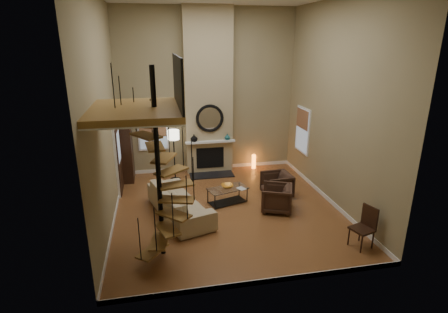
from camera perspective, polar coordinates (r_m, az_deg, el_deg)
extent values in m
cube|color=#9C6132|center=(9.88, 0.46, -8.48)|extent=(6.00, 6.50, 0.01)
cube|color=#92855E|center=(12.13, -2.67, 10.27)|extent=(6.00, 0.02, 5.50)
cube|color=#92855E|center=(5.92, 6.91, 1.47)|extent=(6.00, 0.02, 5.50)
cube|color=#92855E|center=(8.88, -18.95, 6.29)|extent=(0.02, 6.50, 5.50)
cube|color=#92855E|center=(10.02, 17.72, 7.70)|extent=(0.02, 6.50, 5.50)
cube|color=white|center=(12.78, -2.49, -1.76)|extent=(6.00, 0.02, 0.12)
cube|color=white|center=(7.18, 6.02, -19.50)|extent=(6.00, 0.02, 0.12)
cube|color=white|center=(9.76, -17.25, -9.32)|extent=(0.02, 6.50, 0.12)
cube|color=white|center=(10.80, 16.29, -6.44)|extent=(0.02, 6.50, 0.12)
cube|color=tan|center=(11.95, -2.53, 10.15)|extent=(1.60, 0.38, 5.50)
cube|color=black|center=(12.18, -2.00, -3.00)|extent=(1.50, 0.60, 0.04)
cube|color=black|center=(12.26, -2.24, -0.21)|extent=(0.95, 0.02, 0.72)
cube|color=white|center=(12.01, -2.22, 2.38)|extent=(1.70, 0.18, 0.06)
torus|color=black|center=(11.87, -2.31, 6.17)|extent=(0.94, 0.10, 0.94)
cylinder|color=white|center=(11.88, -2.32, 6.18)|extent=(0.80, 0.01, 0.80)
imported|color=black|center=(11.94, -4.87, 3.00)|extent=(0.24, 0.24, 0.25)
imported|color=#1A595E|center=(12.12, 0.55, 3.20)|extent=(0.20, 0.20, 0.21)
cube|color=white|center=(12.20, -11.46, 4.46)|extent=(1.02, 0.04, 1.52)
cube|color=#8C9EB2|center=(12.17, -11.46, 4.43)|extent=(0.90, 0.01, 1.40)
cube|color=#A06C48|center=(12.11, -11.52, 5.38)|extent=(0.90, 0.01, 0.98)
cube|color=white|center=(11.99, 12.60, 4.15)|extent=(0.04, 1.02, 1.52)
cube|color=#8C9EB2|center=(11.98, 12.49, 4.15)|extent=(0.01, 0.90, 1.40)
cube|color=#A06C48|center=(11.89, 12.55, 5.94)|extent=(0.01, 0.90, 0.63)
cube|color=white|center=(11.03, -16.79, -0.42)|extent=(0.06, 1.05, 2.16)
cube|color=black|center=(11.04, -16.60, -0.54)|extent=(0.05, 0.90, 2.05)
cube|color=#8C9EB2|center=(10.91, -16.64, 1.59)|extent=(0.01, 0.60, 0.90)
cube|color=olive|center=(6.95, -14.09, 7.24)|extent=(1.70, 2.20, 0.12)
cube|color=white|center=(6.97, -14.04, 6.63)|extent=(1.70, 2.20, 0.03)
cube|color=black|center=(6.88, -7.47, 11.99)|extent=(0.04, 2.20, 0.94)
cylinder|color=black|center=(7.25, -10.62, -1.68)|extent=(0.10, 0.10, 4.02)
cube|color=olive|center=(7.78, -11.49, -14.71)|extent=(0.71, 0.78, 0.04)
cylinder|color=black|center=(7.30, -13.50, -12.91)|extent=(0.02, 0.02, 0.94)
cube|color=olive|center=(7.58, -10.38, -13.28)|extent=(0.46, 0.77, 0.04)
cylinder|color=black|center=(7.03, -11.05, -11.55)|extent=(0.02, 0.02, 0.94)
cube|color=olive|center=(7.45, -9.14, -11.44)|extent=(0.55, 0.79, 0.04)
cylinder|color=black|center=(6.93, -8.28, -9.40)|extent=(0.02, 0.02, 0.94)
cube|color=olive|center=(7.42, -8.12, -9.27)|extent=(0.75, 0.74, 0.04)
cylinder|color=black|center=(7.00, -6.03, -6.65)|extent=(0.02, 0.02, 0.94)
cube|color=olive|center=(7.44, -7.61, -6.92)|extent=(0.79, 0.53, 0.04)
cylinder|color=black|center=(7.18, -4.95, -3.67)|extent=(0.02, 0.02, 0.94)
cube|color=olive|center=(7.49, -7.74, -4.55)|extent=(0.77, 0.48, 0.04)
cylinder|color=black|center=(7.42, -5.22, -0.80)|extent=(0.02, 0.02, 0.94)
cube|color=olive|center=(7.54, -8.48, -2.31)|extent=(0.77, 0.72, 0.04)
cylinder|color=black|center=(7.62, -6.67, 1.73)|extent=(0.02, 0.02, 0.94)
cube|color=olive|center=(7.55, -9.68, -0.26)|extent=(0.58, 0.79, 0.04)
cylinder|color=black|center=(7.74, -8.96, 3.88)|extent=(0.02, 0.02, 0.94)
cube|color=olive|center=(7.49, -11.11, 1.60)|extent=(0.41, 0.75, 0.04)
cylinder|color=black|center=(7.72, -11.64, 5.67)|extent=(0.02, 0.02, 0.94)
cube|color=olive|center=(7.37, -12.50, 3.32)|extent=(0.68, 0.79, 0.04)
cylinder|color=black|center=(7.56, -14.26, 7.24)|extent=(0.02, 0.02, 0.94)
cube|color=olive|center=(7.18, -13.59, 5.01)|extent=(0.80, 0.64, 0.04)
cylinder|color=black|center=(7.28, -16.35, 8.73)|extent=(0.02, 0.02, 0.94)
cube|color=olive|center=(6.96, -14.14, 6.75)|extent=(0.72, 0.34, 0.04)
cylinder|color=black|center=(6.92, -17.46, 10.34)|extent=(0.02, 0.02, 0.94)
cube|color=black|center=(11.99, -15.58, 0.67)|extent=(0.43, 0.91, 2.04)
imported|color=tan|center=(9.46, -7.31, -7.21)|extent=(1.69, 2.72, 0.74)
imported|color=#3C261B|center=(10.65, 8.89, -4.52)|extent=(0.86, 0.84, 0.74)
imported|color=#3C261B|center=(9.76, 8.94, -6.71)|extent=(1.04, 1.02, 0.73)
cube|color=silver|center=(10.04, 0.58, -5.21)|extent=(1.23, 0.87, 0.02)
cube|color=black|center=(10.21, 0.57, -7.34)|extent=(1.12, 0.75, 0.01)
cylinder|color=black|center=(9.73, -1.48, -7.44)|extent=(0.04, 0.04, 0.41)
cylinder|color=black|center=(10.20, 3.75, -6.20)|extent=(0.04, 0.04, 0.41)
cylinder|color=black|center=(10.09, -2.63, -6.48)|extent=(0.04, 0.04, 0.41)
cylinder|color=black|center=(10.54, 2.46, -5.33)|extent=(0.04, 0.04, 0.41)
imported|color=orange|center=(10.06, 0.52, -4.79)|extent=(0.35, 0.35, 0.09)
imported|color=gray|center=(9.97, 2.74, -5.26)|extent=(0.28, 0.31, 0.02)
cylinder|color=black|center=(11.94, -7.86, -3.64)|extent=(0.34, 0.34, 0.03)
cylinder|color=black|center=(11.67, -8.03, -0.06)|extent=(0.04, 0.04, 1.45)
cylinder|color=#F2E5C6|center=(11.46, -8.19, 3.49)|extent=(0.37, 0.37, 0.30)
cylinder|color=orange|center=(12.83, 4.83, -0.82)|extent=(0.14, 0.14, 0.51)
cube|color=black|center=(8.59, 21.40, -10.90)|extent=(0.55, 0.55, 0.05)
cube|color=black|center=(8.62, 22.50, -8.99)|extent=(0.16, 0.41, 0.52)
cylinder|color=black|center=(8.48, 21.34, -13.08)|extent=(0.04, 0.04, 0.42)
cylinder|color=black|center=(8.73, 22.91, -12.33)|extent=(0.04, 0.04, 0.42)
cylinder|color=black|center=(8.68, 19.51, -12.11)|extent=(0.04, 0.04, 0.42)
cylinder|color=black|center=(8.92, 21.11, -11.41)|extent=(0.04, 0.04, 0.42)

